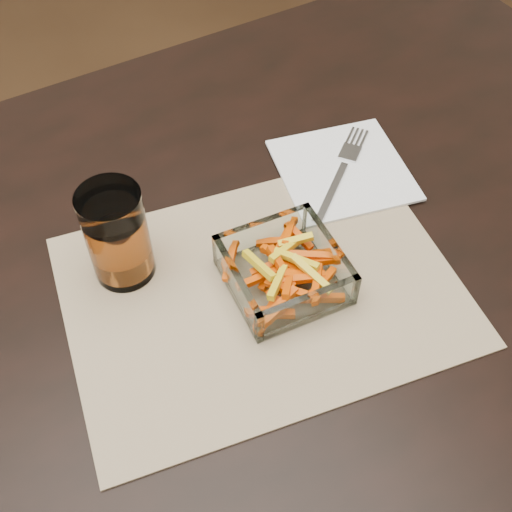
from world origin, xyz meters
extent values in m
plane|color=#331E0F|center=(0.00, 0.00, 0.00)|extent=(4.50, 4.50, 0.00)
cube|color=black|center=(0.00, 0.00, 0.73)|extent=(1.60, 0.90, 0.03)
cylinder|color=black|center=(0.72, 0.37, 0.36)|extent=(0.06, 0.06, 0.72)
cube|color=tan|center=(0.11, -0.05, 0.75)|extent=(0.50, 0.40, 0.00)
cube|color=white|center=(0.13, -0.06, 0.76)|extent=(0.14, 0.14, 0.01)
cube|color=white|center=(0.14, 0.00, 0.78)|extent=(0.13, 0.02, 0.05)
cube|color=white|center=(0.13, -0.12, 0.78)|extent=(0.13, 0.02, 0.05)
cube|color=white|center=(0.07, -0.05, 0.78)|extent=(0.02, 0.13, 0.05)
cube|color=white|center=(0.19, -0.06, 0.78)|extent=(0.02, 0.13, 0.05)
cylinder|color=white|center=(-0.02, 0.06, 0.82)|extent=(0.07, 0.07, 0.13)
cylinder|color=#A14A17|center=(-0.02, 0.06, 0.80)|extent=(0.06, 0.06, 0.08)
cube|color=white|center=(0.30, 0.06, 0.76)|extent=(0.20, 0.20, 0.00)
cube|color=silver|center=(0.26, 0.03, 0.76)|extent=(0.10, 0.08, 0.00)
cube|color=silver|center=(0.33, 0.08, 0.76)|extent=(0.04, 0.04, 0.00)
cube|color=silver|center=(0.35, 0.11, 0.76)|extent=(0.03, 0.03, 0.00)
cube|color=silver|center=(0.35, 0.11, 0.76)|extent=(0.03, 0.03, 0.00)
cube|color=silver|center=(0.36, 0.10, 0.76)|extent=(0.03, 0.03, 0.00)
cube|color=silver|center=(0.36, 0.10, 0.76)|extent=(0.03, 0.03, 0.00)
camera|label=1|loc=(-0.12, -0.43, 1.36)|focal=45.00mm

